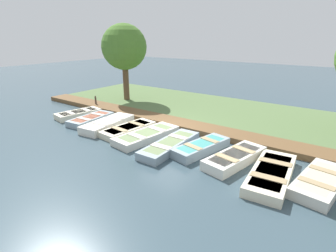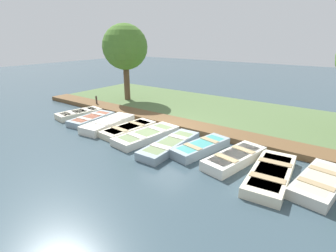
{
  "view_description": "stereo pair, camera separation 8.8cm",
  "coord_description": "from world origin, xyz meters",
  "px_view_note": "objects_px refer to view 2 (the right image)",
  "views": [
    {
      "loc": [
        10.37,
        7.45,
        4.79
      ],
      "look_at": [
        0.62,
        0.43,
        0.65
      ],
      "focal_mm": 28.0,
      "sensor_mm": 36.0,
      "label": 1
    },
    {
      "loc": [
        10.32,
        7.52,
        4.79
      ],
      "look_at": [
        0.62,
        0.43,
        0.65
      ],
      "focal_mm": 28.0,
      "sensor_mm": 36.0,
      "label": 2
    }
  ],
  "objects_px": {
    "rowboat_4": "(147,135)",
    "rowboat_6": "(201,147)",
    "rowboat_0": "(79,114)",
    "rowboat_9": "(320,182)",
    "rowboat_7": "(235,158)",
    "park_tree_far_left": "(125,47)",
    "rowboat_1": "(92,119)",
    "rowboat_3": "(128,129)",
    "mooring_post_near": "(97,102)",
    "rowboat_5": "(170,145)",
    "rowboat_8": "(271,174)",
    "rowboat_2": "(108,124)"
  },
  "relations": [
    {
      "from": "rowboat_4",
      "to": "rowboat_6",
      "type": "xyz_separation_m",
      "value": [
        -0.23,
        2.91,
        0.02
      ]
    },
    {
      "from": "rowboat_0",
      "to": "rowboat_4",
      "type": "bearing_deg",
      "value": 96.12
    },
    {
      "from": "rowboat_6",
      "to": "rowboat_9",
      "type": "bearing_deg",
      "value": 99.88
    },
    {
      "from": "rowboat_7",
      "to": "park_tree_far_left",
      "type": "height_order",
      "value": "park_tree_far_left"
    },
    {
      "from": "rowboat_1",
      "to": "rowboat_4",
      "type": "bearing_deg",
      "value": 82.57
    },
    {
      "from": "rowboat_1",
      "to": "rowboat_3",
      "type": "height_order",
      "value": "rowboat_1"
    },
    {
      "from": "rowboat_7",
      "to": "park_tree_far_left",
      "type": "distance_m",
      "value": 12.47
    },
    {
      "from": "rowboat_0",
      "to": "rowboat_3",
      "type": "distance_m",
      "value": 4.49
    },
    {
      "from": "mooring_post_near",
      "to": "rowboat_4",
      "type": "bearing_deg",
      "value": 69.97
    },
    {
      "from": "rowboat_0",
      "to": "rowboat_6",
      "type": "bearing_deg",
      "value": 98.86
    },
    {
      "from": "rowboat_1",
      "to": "rowboat_4",
      "type": "relative_size",
      "value": 0.8
    },
    {
      "from": "rowboat_1",
      "to": "rowboat_5",
      "type": "xyz_separation_m",
      "value": [
        0.45,
        5.99,
        0.0
      ]
    },
    {
      "from": "rowboat_1",
      "to": "rowboat_8",
      "type": "relative_size",
      "value": 0.82
    },
    {
      "from": "rowboat_0",
      "to": "rowboat_9",
      "type": "bearing_deg",
      "value": 98.52
    },
    {
      "from": "rowboat_1",
      "to": "rowboat_8",
      "type": "distance_m",
      "value": 10.4
    },
    {
      "from": "rowboat_0",
      "to": "rowboat_7",
      "type": "height_order",
      "value": "rowboat_7"
    },
    {
      "from": "rowboat_9",
      "to": "rowboat_7",
      "type": "bearing_deg",
      "value": -82.0
    },
    {
      "from": "rowboat_3",
      "to": "park_tree_far_left",
      "type": "distance_m",
      "value": 7.92
    },
    {
      "from": "rowboat_1",
      "to": "rowboat_6",
      "type": "height_order",
      "value": "rowboat_6"
    },
    {
      "from": "rowboat_3",
      "to": "rowboat_6",
      "type": "distance_m",
      "value": 4.31
    },
    {
      "from": "rowboat_1",
      "to": "rowboat_9",
      "type": "distance_m",
      "value": 11.88
    },
    {
      "from": "rowboat_4",
      "to": "rowboat_9",
      "type": "distance_m",
      "value": 7.51
    },
    {
      "from": "rowboat_7",
      "to": "rowboat_9",
      "type": "bearing_deg",
      "value": 101.53
    },
    {
      "from": "rowboat_1",
      "to": "rowboat_2",
      "type": "relative_size",
      "value": 0.87
    },
    {
      "from": "rowboat_1",
      "to": "park_tree_far_left",
      "type": "distance_m",
      "value": 6.54
    },
    {
      "from": "rowboat_2",
      "to": "rowboat_3",
      "type": "height_order",
      "value": "rowboat_2"
    },
    {
      "from": "rowboat_7",
      "to": "rowboat_9",
      "type": "height_order",
      "value": "rowboat_7"
    },
    {
      "from": "rowboat_7",
      "to": "park_tree_far_left",
      "type": "relative_size",
      "value": 0.56
    },
    {
      "from": "rowboat_1",
      "to": "rowboat_8",
      "type": "height_order",
      "value": "rowboat_8"
    },
    {
      "from": "rowboat_9",
      "to": "mooring_post_near",
      "type": "height_order",
      "value": "mooring_post_near"
    },
    {
      "from": "rowboat_3",
      "to": "rowboat_5",
      "type": "height_order",
      "value": "rowboat_5"
    },
    {
      "from": "rowboat_1",
      "to": "rowboat_8",
      "type": "xyz_separation_m",
      "value": [
        0.47,
        10.39,
        0.01
      ]
    },
    {
      "from": "rowboat_0",
      "to": "rowboat_8",
      "type": "xyz_separation_m",
      "value": [
        0.71,
        11.91,
        0.0
      ]
    },
    {
      "from": "rowboat_5",
      "to": "rowboat_9",
      "type": "height_order",
      "value": "rowboat_9"
    },
    {
      "from": "rowboat_4",
      "to": "rowboat_9",
      "type": "height_order",
      "value": "rowboat_9"
    },
    {
      "from": "rowboat_4",
      "to": "rowboat_9",
      "type": "xyz_separation_m",
      "value": [
        -0.08,
        7.51,
        0.01
      ]
    },
    {
      "from": "rowboat_0",
      "to": "park_tree_far_left",
      "type": "xyz_separation_m",
      "value": [
        -4.71,
        -0.39,
        3.82
      ]
    },
    {
      "from": "rowboat_3",
      "to": "rowboat_9",
      "type": "distance_m",
      "value": 8.91
    },
    {
      "from": "rowboat_6",
      "to": "rowboat_9",
      "type": "relative_size",
      "value": 0.97
    },
    {
      "from": "rowboat_1",
      "to": "rowboat_2",
      "type": "bearing_deg",
      "value": 80.64
    },
    {
      "from": "rowboat_4",
      "to": "mooring_post_near",
      "type": "height_order",
      "value": "mooring_post_near"
    },
    {
      "from": "rowboat_4",
      "to": "park_tree_far_left",
      "type": "bearing_deg",
      "value": -121.87
    },
    {
      "from": "rowboat_3",
      "to": "rowboat_6",
      "type": "height_order",
      "value": "rowboat_6"
    },
    {
      "from": "rowboat_6",
      "to": "rowboat_5",
      "type": "bearing_deg",
      "value": -55.25
    },
    {
      "from": "rowboat_4",
      "to": "mooring_post_near",
      "type": "xyz_separation_m",
      "value": [
        -2.44,
        -6.69,
        0.25
      ]
    },
    {
      "from": "park_tree_far_left",
      "to": "rowboat_8",
      "type": "bearing_deg",
      "value": 66.21
    },
    {
      "from": "rowboat_9",
      "to": "rowboat_5",
      "type": "bearing_deg",
      "value": -77.86
    },
    {
      "from": "rowboat_0",
      "to": "rowboat_5",
      "type": "relative_size",
      "value": 0.8
    },
    {
      "from": "rowboat_4",
      "to": "rowboat_6",
      "type": "distance_m",
      "value": 2.91
    },
    {
      "from": "rowboat_9",
      "to": "park_tree_far_left",
      "type": "xyz_separation_m",
      "value": [
        -5.01,
        -13.79,
        3.81
      ]
    }
  ]
}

